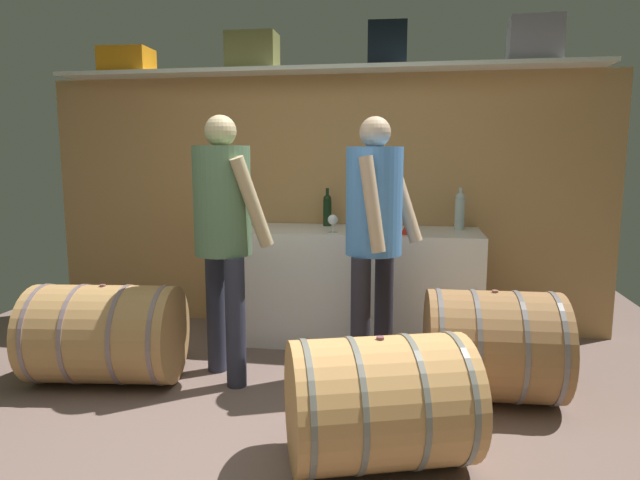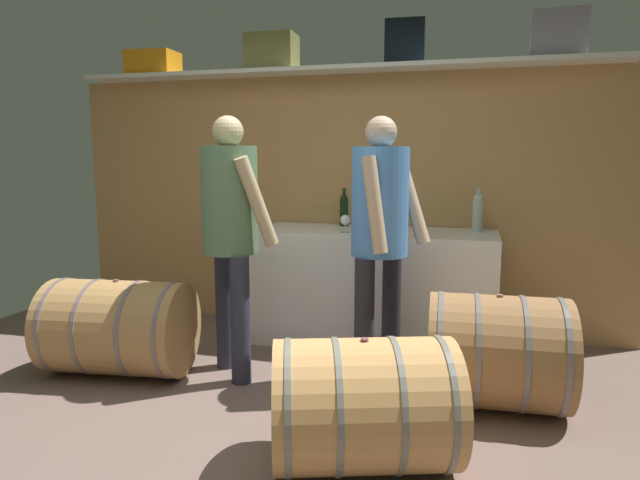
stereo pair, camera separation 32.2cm
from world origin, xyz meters
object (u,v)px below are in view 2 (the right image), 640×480
object	(u,v)px
wine_bottle_clear	(478,212)
wine_barrel_far	(119,327)
wine_bottle_dark	(344,209)
toolcase_orange	(153,64)
visitor_tasting	(381,222)
toolcase_olive	(272,53)
toolcase_black	(405,43)
red_funnel	(421,228)
wine_barrel_near	(364,404)
work_cabinet	(374,287)
toolcase_grey	(558,35)
winemaker_pouring	(231,219)
wine_glass	(345,221)
wine_barrel_flank	(497,352)

from	to	relation	value
wine_bottle_clear	wine_barrel_far	bearing A→B (deg)	-151.56
wine_bottle_dark	wine_barrel_far	xyz separation A→B (m)	(-1.25, -1.30, -0.70)
toolcase_orange	visitor_tasting	xyz separation A→B (m)	(2.17, -0.97, -1.20)
toolcase_olive	toolcase_black	xyz separation A→B (m)	(1.08, 0.00, 0.02)
toolcase_orange	red_funnel	bearing A→B (deg)	-13.35
wine_barrel_near	work_cabinet	bearing A→B (deg)	79.96
toolcase_orange	wine_bottle_dark	distance (m)	2.11
wine_barrel_near	visitor_tasting	distance (m)	1.30
wine_barrel_near	red_funnel	bearing A→B (deg)	67.89
red_funnel	visitor_tasting	distance (m)	0.59
toolcase_grey	wine_bottle_dark	distance (m)	2.01
work_cabinet	toolcase_black	bearing A→B (deg)	55.14
toolcase_olive	wine_barrel_near	size ratio (longest dim) A/B	0.40
work_cabinet	visitor_tasting	world-z (taller)	visitor_tasting
winemaker_pouring	wine_glass	bearing A→B (deg)	96.08
wine_bottle_clear	wine_barrel_near	bearing A→B (deg)	-104.13
toolcase_orange	wine_bottle_dark	size ratio (longest dim) A/B	1.30
wine_bottle_dark	red_funnel	bearing A→B (deg)	-30.47
wine_barrel_near	wine_barrel_flank	distance (m)	1.05
red_funnel	wine_bottle_dark	bearing A→B (deg)	149.53
toolcase_black	wine_barrel_far	xyz separation A→B (m)	(-1.71, -1.34, -1.99)
wine_glass	wine_barrel_far	xyz separation A→B (m)	(-1.35, -0.89, -0.66)
toolcase_black	wine_glass	bearing A→B (deg)	-131.73
wine_barrel_far	wine_barrel_flank	distance (m)	2.43
wine_bottle_dark	wine_barrel_flank	bearing A→B (deg)	-44.35
toolcase_black	toolcase_grey	distance (m)	1.09
wine_bottle_dark	wine_barrel_flank	world-z (taller)	wine_bottle_dark
wine_glass	wine_barrel_far	bearing A→B (deg)	-146.67
wine_bottle_clear	wine_bottle_dark	world-z (taller)	wine_bottle_clear
toolcase_orange	wine_bottle_clear	size ratio (longest dim) A/B	1.23
wine_barrel_flank	winemaker_pouring	bearing A→B (deg)	175.51
wine_bottle_clear	wine_barrel_near	distance (m)	2.13
toolcase_grey	wine_bottle_clear	distance (m)	1.37
toolcase_olive	wine_bottle_clear	xyz separation A→B (m)	(1.67, -0.09, -1.25)
work_cabinet	visitor_tasting	xyz separation A→B (m)	(0.16, -0.73, 0.60)
wine_barrel_near	wine_barrel_far	bearing A→B (deg)	140.31
toolcase_olive	wine_barrel_far	world-z (taller)	toolcase_olive
wine_barrel_far	wine_barrel_flank	world-z (taller)	wine_barrel_flank
work_cabinet	wine_barrel_far	size ratio (longest dim) A/B	1.84
toolcase_grey	wine_barrel_far	world-z (taller)	toolcase_grey
red_funnel	toolcase_grey	bearing A→B (deg)	25.54
wine_glass	wine_barrel_flank	world-z (taller)	wine_glass
wine_barrel_far	winemaker_pouring	xyz separation A→B (m)	(0.75, 0.19, 0.73)
wine_barrel_far	winemaker_pouring	distance (m)	1.07
toolcase_orange	work_cabinet	world-z (taller)	toolcase_orange
toolcase_olive	visitor_tasting	world-z (taller)	toolcase_olive
toolcase_olive	wine_barrel_far	distance (m)	2.46
red_funnel	wine_barrel_near	world-z (taller)	red_funnel
wine_barrel_flank	visitor_tasting	distance (m)	1.04
wine_glass	red_funnel	world-z (taller)	wine_glass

